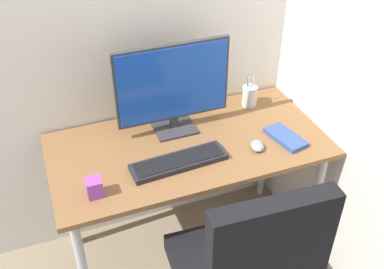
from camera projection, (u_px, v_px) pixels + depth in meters
The scene contains 9 objects.
ground_plane at pixel (189, 248), 2.57m from camera, with size 8.00×8.00×0.00m, color gray.
wall_side_right at pixel (358, 0), 1.83m from camera, with size 0.04×1.69×2.80m, color silver.
desk at pixel (189, 158), 2.18m from camera, with size 1.30×0.65×0.75m.
monitor at pixel (173, 86), 2.09m from camera, with size 0.55×0.16×0.45m.
keyboard at pixel (179, 162), 2.01m from camera, with size 0.44×0.15×0.03m.
mouse at pixel (257, 146), 2.09m from camera, with size 0.06×0.09×0.03m, color gray.
pen_holder at pixel (250, 96), 2.38m from camera, with size 0.08×0.08×0.18m.
notebook at pixel (286, 137), 2.16m from camera, with size 0.10×0.21×0.02m, color #334C8C.
desk_clamp_accessory at pixel (94, 188), 1.83m from camera, with size 0.06×0.06×0.08m, color purple.
Camera 1 is at (-0.59, -1.59, 2.04)m, focal length 42.39 mm.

